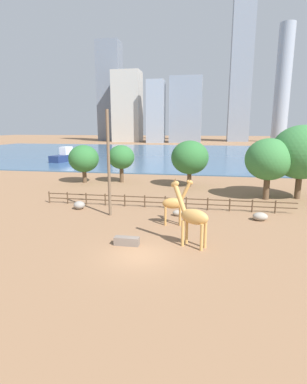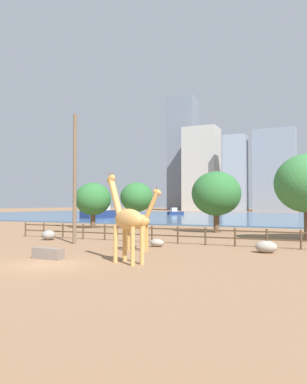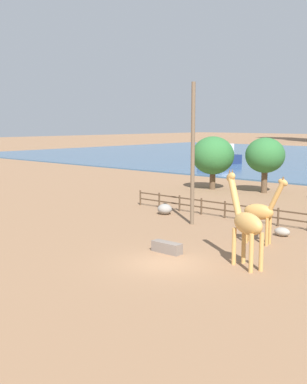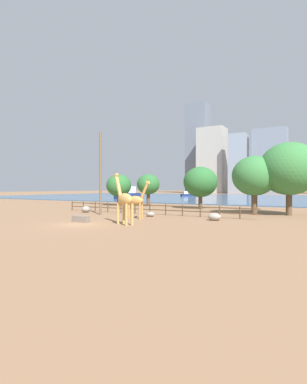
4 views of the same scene
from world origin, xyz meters
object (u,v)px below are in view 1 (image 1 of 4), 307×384
object	(u,v)px
tree_left_large	(121,157)
boat_tug	(119,150)
utility_pole	(109,164)
boulder_small	(79,205)
giraffe_companion	(192,216)
tree_left_small	(269,160)
feeding_trough	(127,241)
tree_right_small	(84,159)
tree_right_tall	(302,152)
giraffe_tall	(175,203)
boat_sailboat	(64,156)
boulder_near_fence	(260,216)
tree_center_broad	(190,158)
boulder_by_pole	(178,213)

from	to	relation	value
tree_left_large	boat_tug	distance (m)	55.05
utility_pole	boulder_small	world-z (taller)	utility_pole
giraffe_companion	tree_left_small	distance (m)	17.85
feeding_trough	tree_right_small	bearing A→B (deg)	119.15
tree_right_tall	boat_tug	world-z (taller)	tree_right_tall
giraffe_companion	tree_left_small	xyz separation A→B (m)	(7.87, 15.84, 2.42)
giraffe_tall	tree_left_large	size ratio (longest dim) A/B	0.73
boulder_small	tree_right_tall	world-z (taller)	tree_right_tall
tree_left_large	boat_sailboat	xyz separation A→B (m)	(-21.13, 23.78, -2.46)
boulder_near_fence	tree_right_tall	world-z (taller)	tree_right_tall
boulder_small	feeding_trough	xyz separation A→B (m)	(7.37, -8.54, -0.11)
boulder_near_fence	tree_right_tall	xyz separation A→B (m)	(5.77, 9.67, 5.09)
tree_right_small	boulder_small	bearing A→B (deg)	-69.37
boulder_near_fence	tree_center_broad	bearing A→B (deg)	116.19
tree_center_broad	tree_right_tall	world-z (taller)	tree_right_tall
giraffe_tall	tree_left_small	size ratio (longest dim) A/B	0.58
tree_right_tall	tree_right_small	distance (m)	29.58
tree_left_small	boat_tug	bearing A→B (deg)	120.70
giraffe_tall	boat_tug	xyz separation A→B (m)	(-26.26, 71.60, -1.10)
boulder_near_fence	boulder_small	distance (m)	17.83
giraffe_tall	feeding_trough	world-z (taller)	giraffe_tall
tree_right_tall	boulder_small	bearing A→B (deg)	-159.40
tree_center_broad	tree_left_small	bearing A→B (deg)	-33.41
tree_right_tall	boat_tug	bearing A→B (deg)	123.68
boulder_near_fence	feeding_trough	bearing A→B (deg)	-143.48
giraffe_tall	utility_pole	world-z (taller)	utility_pole
boulder_near_fence	boat_tug	xyz separation A→B (m)	(-33.82, 69.07, 0.46)
utility_pole	tree_left_small	size ratio (longest dim) A/B	1.40
utility_pole	tree_left_small	world-z (taller)	utility_pole
utility_pole	boat_sailboat	bearing A→B (deg)	121.25
feeding_trough	tree_left_small	size ratio (longest dim) A/B	0.25
boulder_by_pole	feeding_trough	bearing A→B (deg)	-110.50
giraffe_companion	boulder_near_fence	bearing A→B (deg)	-105.06
tree_left_large	tree_right_small	size ratio (longest dim) A/B	0.99
boulder_by_pole	tree_left_large	bearing A→B (deg)	122.06
tree_left_large	boat_sailboat	world-z (taller)	tree_left_large
tree_center_broad	boat_tug	bearing A→B (deg)	116.06
boulder_by_pole	boulder_small	bearing A→B (deg)	176.36
boulder_small	feeding_trough	world-z (taller)	boulder_small
tree_center_broad	tree_right_small	world-z (taller)	tree_center_broad
boulder_by_pole	tree_right_small	xyz separation A→B (m)	(-15.74, 15.05, 3.36)
tree_center_broad	tree_right_tall	size ratio (longest dim) A/B	0.76
tree_left_small	boat_sailboat	size ratio (longest dim) A/B	0.87
boat_sailboat	tree_left_small	bearing A→B (deg)	63.63
boulder_near_fence	feeding_trough	world-z (taller)	boulder_near_fence
tree_left_small	tree_right_small	xyz separation A→B (m)	(-25.26, 6.51, -1.03)
giraffe_companion	boat_sailboat	distance (m)	57.81
tree_right_tall	tree_left_small	world-z (taller)	tree_right_tall
boat_tug	tree_left_small	bearing A→B (deg)	-108.07
tree_right_small	boat_tug	distance (m)	54.97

